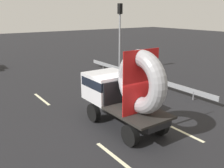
# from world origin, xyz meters

# --- Properties ---
(ground_plane) EXTENTS (120.00, 120.00, 0.00)m
(ground_plane) POSITION_xyz_m (0.00, 0.00, 0.00)
(ground_plane) COLOR black
(flatbed_truck) EXTENTS (2.02, 4.84, 3.87)m
(flatbed_truck) POSITION_xyz_m (0.22, 0.25, 1.84)
(flatbed_truck) COLOR black
(flatbed_truck) RESTS_ON ground_plane
(traffic_light) EXTENTS (0.42, 0.36, 6.04)m
(traffic_light) POSITION_xyz_m (7.05, 9.62, 3.92)
(traffic_light) COLOR gray
(traffic_light) RESTS_ON ground_plane
(guardrail) EXTENTS (0.10, 13.84, 0.71)m
(guardrail) POSITION_xyz_m (6.10, 5.77, 0.53)
(guardrail) COLOR gray
(guardrail) RESTS_ON ground_plane
(lane_dash_left_near) EXTENTS (0.16, 2.81, 0.01)m
(lane_dash_left_near) POSITION_xyz_m (-1.66, -1.97, 0.00)
(lane_dash_left_near) COLOR beige
(lane_dash_left_near) RESTS_ON ground_plane
(lane_dash_left_far) EXTENTS (0.16, 2.56, 0.01)m
(lane_dash_left_far) POSITION_xyz_m (-1.66, 6.17, 0.00)
(lane_dash_left_far) COLOR beige
(lane_dash_left_far) RESTS_ON ground_plane
(lane_dash_right_near) EXTENTS (0.16, 2.21, 0.01)m
(lane_dash_right_near) POSITION_xyz_m (2.10, -1.97, 0.00)
(lane_dash_right_near) COLOR beige
(lane_dash_right_near) RESTS_ON ground_plane
(lane_dash_right_far) EXTENTS (0.16, 2.48, 0.01)m
(lane_dash_right_far) POSITION_xyz_m (2.10, 6.04, 0.00)
(lane_dash_right_far) COLOR beige
(lane_dash_right_far) RESTS_ON ground_plane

